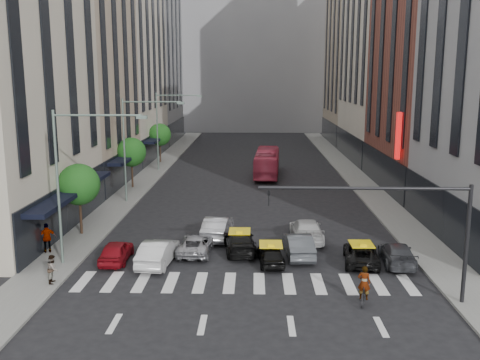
# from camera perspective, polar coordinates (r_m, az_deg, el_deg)

# --- Properties ---
(ground) EXTENTS (160.00, 160.00, 0.00)m
(ground) POSITION_cam_1_polar(r_m,az_deg,el_deg) (28.05, 0.83, -12.07)
(ground) COLOR black
(ground) RESTS_ON ground
(sidewalk_left) EXTENTS (3.00, 96.00, 0.15)m
(sidewalk_left) POSITION_cam_1_polar(r_m,az_deg,el_deg) (58.07, -10.21, -0.01)
(sidewalk_left) COLOR slate
(sidewalk_left) RESTS_ON ground
(sidewalk_right) EXTENTS (3.00, 96.00, 0.15)m
(sidewalk_right) POSITION_cam_1_polar(r_m,az_deg,el_deg) (57.95, 12.66, -0.13)
(sidewalk_right) COLOR slate
(sidewalk_right) RESTS_ON ground
(building_left_b) EXTENTS (8.00, 16.00, 24.00)m
(building_left_b) POSITION_cam_1_polar(r_m,az_deg,el_deg) (56.52, -16.63, 11.58)
(building_left_b) COLOR tan
(building_left_b) RESTS_ON ground
(building_left_c) EXTENTS (8.00, 20.00, 36.00)m
(building_left_c) POSITION_cam_1_polar(r_m,az_deg,el_deg) (74.19, -12.45, 16.18)
(building_left_c) COLOR beige
(building_left_c) RESTS_ON ground
(building_left_d) EXTENTS (8.00, 18.00, 30.00)m
(building_left_d) POSITION_cam_1_polar(r_m,az_deg,el_deg) (92.52, -9.50, 13.34)
(building_left_d) COLOR gray
(building_left_d) RESTS_ON ground
(building_right_b) EXTENTS (8.00, 18.00, 26.00)m
(building_right_b) POSITION_cam_1_polar(r_m,az_deg,el_deg) (55.42, 19.56, 12.46)
(building_right_b) COLOR brown
(building_right_b) RESTS_ON ground
(building_right_c) EXTENTS (8.00, 20.00, 40.00)m
(building_right_c) POSITION_cam_1_polar(r_m,az_deg,el_deg) (74.27, 15.25, 17.60)
(building_right_c) COLOR beige
(building_right_c) RESTS_ON ground
(building_right_d) EXTENTS (8.00, 18.00, 28.00)m
(building_right_d) POSITION_cam_1_polar(r_m,az_deg,el_deg) (92.37, 12.25, 12.63)
(building_right_d) COLOR tan
(building_right_d) RESTS_ON ground
(building_far) EXTENTS (30.00, 10.00, 36.00)m
(building_far) POSITION_cam_1_polar(r_m,az_deg,el_deg) (111.02, 1.43, 14.62)
(building_far) COLOR gray
(building_far) RESTS_ON ground
(tree_near) EXTENTS (2.88, 2.88, 4.95)m
(tree_near) POSITION_cam_1_polar(r_m,az_deg,el_deg) (38.49, -16.81, -0.47)
(tree_near) COLOR black
(tree_near) RESTS_ON sidewalk_left
(tree_mid) EXTENTS (2.88, 2.88, 4.95)m
(tree_mid) POSITION_cam_1_polar(r_m,az_deg,el_deg) (53.70, -11.51, 2.92)
(tree_mid) COLOR black
(tree_mid) RESTS_ON sidewalk_left
(tree_far) EXTENTS (2.88, 2.88, 4.95)m
(tree_far) POSITION_cam_1_polar(r_m,az_deg,el_deg) (69.26, -8.56, 4.80)
(tree_far) COLOR black
(tree_far) RESTS_ON sidewalk_left
(streetlamp_near) EXTENTS (5.38, 0.25, 9.00)m
(streetlamp_near) POSITION_cam_1_polar(r_m,az_deg,el_deg) (31.95, -17.37, 1.33)
(streetlamp_near) COLOR gray
(streetlamp_near) RESTS_ON sidewalk_left
(streetlamp_mid) EXTENTS (5.38, 0.25, 9.00)m
(streetlamp_mid) POSITION_cam_1_polar(r_m,az_deg,el_deg) (47.23, -11.16, 4.61)
(streetlamp_mid) COLOR gray
(streetlamp_mid) RESTS_ON sidewalk_left
(streetlamp_far) EXTENTS (5.38, 0.25, 9.00)m
(streetlamp_far) POSITION_cam_1_polar(r_m,az_deg,el_deg) (62.87, -7.98, 6.25)
(streetlamp_far) COLOR gray
(streetlamp_far) RESTS_ON sidewalk_left
(traffic_signal) EXTENTS (10.10, 0.20, 6.00)m
(traffic_signal) POSITION_cam_1_polar(r_m,az_deg,el_deg) (26.69, 17.61, -3.66)
(traffic_signal) COLOR black
(traffic_signal) RESTS_ON ground
(liberty_sign) EXTENTS (0.30, 0.70, 4.00)m
(liberty_sign) POSITION_cam_1_polar(r_m,az_deg,el_deg) (47.69, 16.53, 4.54)
(liberty_sign) COLOR red
(liberty_sign) RESTS_ON ground
(car_red) EXTENTS (1.58, 3.84, 1.31)m
(car_red) POSITION_cam_1_polar(r_m,az_deg,el_deg) (33.25, -13.06, -7.41)
(car_red) COLOR maroon
(car_red) RESTS_ON ground
(car_white_front) EXTENTS (2.04, 4.67, 1.49)m
(car_white_front) POSITION_cam_1_polar(r_m,az_deg,el_deg) (32.32, -8.73, -7.61)
(car_white_front) COLOR silver
(car_white_front) RESTS_ON ground
(car_silver) EXTENTS (2.17, 4.37, 1.19)m
(car_silver) POSITION_cam_1_polar(r_m,az_deg,el_deg) (34.02, -4.72, -6.83)
(car_silver) COLOR #9E9EA3
(car_silver) RESTS_ON ground
(taxi_left) EXTENTS (2.39, 4.80, 1.34)m
(taxi_left) POSITION_cam_1_polar(r_m,az_deg,el_deg) (34.14, -0.04, -6.60)
(taxi_left) COLOR black
(taxi_left) RESTS_ON ground
(taxi_center) EXTENTS (1.78, 3.69, 1.21)m
(taxi_center) POSITION_cam_1_polar(r_m,az_deg,el_deg) (32.03, 3.29, -7.93)
(taxi_center) COLOR black
(taxi_center) RESTS_ON ground
(car_grey_mid) EXTENTS (1.85, 4.56, 1.47)m
(car_grey_mid) POSITION_cam_1_polar(r_m,az_deg,el_deg) (33.51, 6.23, -6.89)
(car_grey_mid) COLOR #45494E
(car_grey_mid) RESTS_ON ground
(taxi_right) EXTENTS (2.48, 4.48, 1.19)m
(taxi_right) POSITION_cam_1_polar(r_m,az_deg,el_deg) (32.93, 12.79, -7.69)
(taxi_right) COLOR black
(taxi_right) RESTS_ON ground
(car_grey_curb) EXTENTS (2.14, 4.54, 1.28)m
(car_grey_curb) POSITION_cam_1_polar(r_m,az_deg,el_deg) (33.35, 16.43, -7.55)
(car_grey_curb) COLOR #3B3E43
(car_grey_curb) RESTS_ON ground
(car_row2_left) EXTENTS (2.09, 4.82, 1.54)m
(car_row2_left) POSITION_cam_1_polar(r_m,az_deg,el_deg) (37.01, -2.40, -5.04)
(car_row2_left) COLOR #ADAEB3
(car_row2_left) RESTS_ON ground
(car_row2_right) EXTENTS (2.10, 5.08, 1.47)m
(car_row2_right) POSITION_cam_1_polar(r_m,az_deg,el_deg) (36.71, 7.09, -5.31)
(car_row2_right) COLOR silver
(car_row2_right) RESTS_ON ground
(bus) EXTENTS (3.08, 10.75, 2.96)m
(bus) POSITION_cam_1_polar(r_m,az_deg,el_deg) (59.93, 2.90, 1.85)
(bus) COLOR #D63E5D
(bus) RESTS_ON ground
(motorcycle) EXTENTS (0.99, 1.68, 0.84)m
(motorcycle) POSITION_cam_1_polar(r_m,az_deg,el_deg) (27.47, 13.03, -11.94)
(motorcycle) COLOR black
(motorcycle) RESTS_ON ground
(rider) EXTENTS (0.71, 0.57, 1.71)m
(rider) POSITION_cam_1_polar(r_m,az_deg,el_deg) (27.01, 13.15, -9.45)
(rider) COLOR gray
(rider) RESTS_ON motorcycle
(pedestrian_near) EXTENTS (0.67, 0.81, 1.54)m
(pedestrian_near) POSITION_cam_1_polar(r_m,az_deg,el_deg) (30.49, -19.34, -8.93)
(pedestrian_near) COLOR gray
(pedestrian_near) RESTS_ON sidewalk_left
(pedestrian_far) EXTENTS (1.19, 0.88, 1.88)m
(pedestrian_far) POSITION_cam_1_polar(r_m,az_deg,el_deg) (35.61, -19.87, -5.82)
(pedestrian_far) COLOR gray
(pedestrian_far) RESTS_ON sidewalk_left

